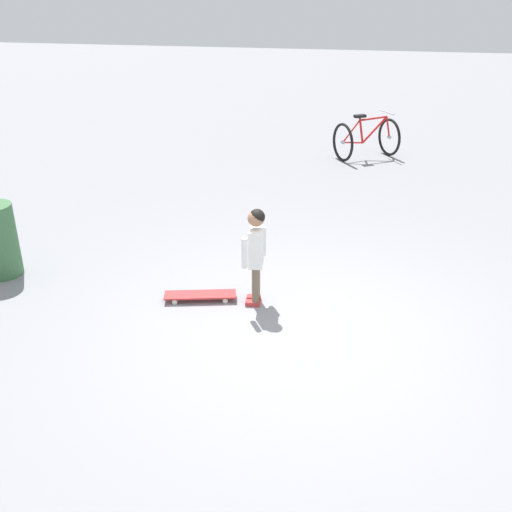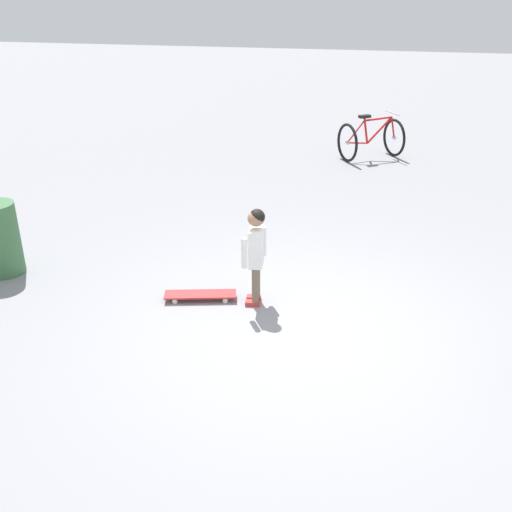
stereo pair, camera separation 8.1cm
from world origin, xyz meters
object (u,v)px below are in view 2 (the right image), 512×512
(bicycle_near, at_px, (371,139))
(trash_bin, at_px, (0,239))
(skateboard, at_px, (200,295))
(child_person, at_px, (256,247))

(bicycle_near, bearing_deg, trash_bin, -34.51)
(bicycle_near, relative_size, trash_bin, 1.51)
(skateboard, height_order, trash_bin, trash_bin)
(skateboard, bearing_deg, child_person, 95.69)
(child_person, xyz_separation_m, skateboard, (0.06, -0.60, -0.60))
(child_person, bearing_deg, trash_bin, -91.60)
(child_person, distance_m, skateboard, 0.84)
(child_person, distance_m, bicycle_near, 5.93)
(bicycle_near, bearing_deg, skateboard, -14.64)
(skateboard, bearing_deg, trash_bin, -93.39)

